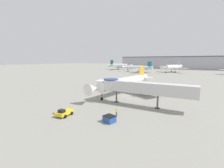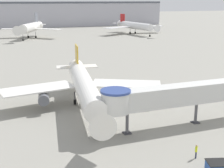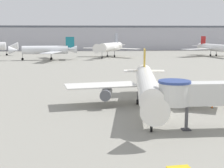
{
  "view_description": "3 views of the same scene",
  "coord_description": "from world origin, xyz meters",
  "px_view_note": "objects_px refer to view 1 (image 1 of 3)",
  "views": [
    {
      "loc": [
        20.65,
        -44.49,
        11.67
      ],
      "look_at": [
        -5.78,
        1.14,
        3.24
      ],
      "focal_mm": 24.0,
      "sensor_mm": 36.0,
      "label": 1
    },
    {
      "loc": [
        -13.92,
        -45.98,
        18.1
      ],
      "look_at": [
        1.22,
        -2.61,
        5.62
      ],
      "focal_mm": 50.0,
      "sensor_mm": 36.0,
      "label": 2
    },
    {
      "loc": [
        -10.91,
        -46.66,
        12.51
      ],
      "look_at": [
        -7.44,
        3.29,
        4.13
      ],
      "focal_mm": 50.0,
      "sensor_mm": 36.0,
      "label": 3
    }
  ],
  "objects_px": {
    "main_airplane": "(125,82)",
    "pushback_tug_yellow": "(64,113)",
    "service_container_blue": "(109,119)",
    "traffic_cone_apron_front": "(54,112)",
    "ground_crew_marshaller": "(116,111)",
    "background_jet_green_tail": "(119,65)",
    "traffic_cone_starboard_wing": "(155,96)",
    "jet_bridge": "(139,87)",
    "background_jet_teal_tail": "(139,67)",
    "background_jet_gray_tail": "(172,67)"
  },
  "relations": [
    {
      "from": "traffic_cone_starboard_wing",
      "to": "jet_bridge",
      "type": "bearing_deg",
      "value": -96.75
    },
    {
      "from": "jet_bridge",
      "to": "pushback_tug_yellow",
      "type": "relative_size",
      "value": 6.09
    },
    {
      "from": "background_jet_green_tail",
      "to": "ground_crew_marshaller",
      "type": "bearing_deg",
      "value": -160.13
    },
    {
      "from": "background_jet_teal_tail",
      "to": "service_container_blue",
      "type": "bearing_deg",
      "value": 12.0
    },
    {
      "from": "service_container_blue",
      "to": "background_jet_green_tail",
      "type": "relative_size",
      "value": 0.08
    },
    {
      "from": "main_airplane",
      "to": "pushback_tug_yellow",
      "type": "relative_size",
      "value": 8.64
    },
    {
      "from": "jet_bridge",
      "to": "background_jet_teal_tail",
      "type": "distance_m",
      "value": 111.02
    },
    {
      "from": "traffic_cone_starboard_wing",
      "to": "main_airplane",
      "type": "bearing_deg",
      "value": 174.98
    },
    {
      "from": "service_container_blue",
      "to": "background_jet_gray_tail",
      "type": "xyz_separation_m",
      "value": [
        -7.98,
        129.83,
        4.51
      ]
    },
    {
      "from": "main_airplane",
      "to": "ground_crew_marshaller",
      "type": "relative_size",
      "value": 19.21
    },
    {
      "from": "pushback_tug_yellow",
      "to": "background_jet_green_tail",
      "type": "relative_size",
      "value": 0.12
    },
    {
      "from": "traffic_cone_starboard_wing",
      "to": "ground_crew_marshaller",
      "type": "relative_size",
      "value": 0.38
    },
    {
      "from": "main_airplane",
      "to": "service_container_blue",
      "type": "bearing_deg",
      "value": -63.94
    },
    {
      "from": "service_container_blue",
      "to": "ground_crew_marshaller",
      "type": "distance_m",
      "value": 3.45
    },
    {
      "from": "background_jet_teal_tail",
      "to": "background_jet_green_tail",
      "type": "height_order",
      "value": "background_jet_green_tail"
    },
    {
      "from": "jet_bridge",
      "to": "background_jet_green_tail",
      "type": "height_order",
      "value": "background_jet_green_tail"
    },
    {
      "from": "main_airplane",
      "to": "traffic_cone_starboard_wing",
      "type": "height_order",
      "value": "main_airplane"
    },
    {
      "from": "pushback_tug_yellow",
      "to": "background_jet_teal_tail",
      "type": "bearing_deg",
      "value": 96.9
    },
    {
      "from": "main_airplane",
      "to": "service_container_blue",
      "type": "relative_size",
      "value": 12.97
    },
    {
      "from": "pushback_tug_yellow",
      "to": "background_jet_gray_tail",
      "type": "height_order",
      "value": "background_jet_gray_tail"
    },
    {
      "from": "traffic_cone_starboard_wing",
      "to": "background_jet_green_tail",
      "type": "distance_m",
      "value": 142.2
    },
    {
      "from": "pushback_tug_yellow",
      "to": "traffic_cone_starboard_wing",
      "type": "relative_size",
      "value": 5.79
    },
    {
      "from": "background_jet_green_tail",
      "to": "traffic_cone_starboard_wing",
      "type": "bearing_deg",
      "value": -155.33
    },
    {
      "from": "traffic_cone_apron_front",
      "to": "background_jet_gray_tail",
      "type": "distance_m",
      "value": 132.38
    },
    {
      "from": "traffic_cone_apron_front",
      "to": "ground_crew_marshaller",
      "type": "distance_m",
      "value": 13.78
    },
    {
      "from": "traffic_cone_starboard_wing",
      "to": "traffic_cone_apron_front",
      "type": "xyz_separation_m",
      "value": [
        -15.38,
        -26.25,
        0.06
      ]
    },
    {
      "from": "traffic_cone_apron_front",
      "to": "service_container_blue",
      "type": "bearing_deg",
      "value": 10.47
    },
    {
      "from": "service_container_blue",
      "to": "traffic_cone_apron_front",
      "type": "height_order",
      "value": "service_container_blue"
    },
    {
      "from": "service_container_blue",
      "to": "traffic_cone_apron_front",
      "type": "relative_size",
      "value": 3.26
    },
    {
      "from": "service_container_blue",
      "to": "background_jet_green_tail",
      "type": "height_order",
      "value": "background_jet_green_tail"
    },
    {
      "from": "traffic_cone_apron_front",
      "to": "background_jet_green_tail",
      "type": "relative_size",
      "value": 0.02
    },
    {
      "from": "ground_crew_marshaller",
      "to": "background_jet_green_tail",
      "type": "height_order",
      "value": "background_jet_green_tail"
    },
    {
      "from": "main_airplane",
      "to": "background_jet_green_tail",
      "type": "distance_m",
      "value": 135.86
    },
    {
      "from": "jet_bridge",
      "to": "service_container_blue",
      "type": "bearing_deg",
      "value": -96.54
    },
    {
      "from": "jet_bridge",
      "to": "traffic_cone_apron_front",
      "type": "relative_size",
      "value": 29.81
    },
    {
      "from": "background_jet_gray_tail",
      "to": "ground_crew_marshaller",
      "type": "bearing_deg",
      "value": -62.1
    },
    {
      "from": "pushback_tug_yellow",
      "to": "background_jet_gray_tail",
      "type": "relative_size",
      "value": 0.14
    },
    {
      "from": "traffic_cone_apron_front",
      "to": "background_jet_green_tail",
      "type": "xyz_separation_m",
      "value": [
        -59.74,
        146.9,
        4.7
      ]
    },
    {
      "from": "pushback_tug_yellow",
      "to": "service_container_blue",
      "type": "height_order",
      "value": "pushback_tug_yellow"
    },
    {
      "from": "traffic_cone_starboard_wing",
      "to": "traffic_cone_apron_front",
      "type": "distance_m",
      "value": 30.43
    },
    {
      "from": "background_jet_gray_tail",
      "to": "background_jet_teal_tail",
      "type": "xyz_separation_m",
      "value": [
        -29.17,
        -12.85,
        -0.59
      ]
    },
    {
      "from": "ground_crew_marshaller",
      "to": "background_jet_gray_tail",
      "type": "bearing_deg",
      "value": 54.05
    },
    {
      "from": "traffic_cone_starboard_wing",
      "to": "background_jet_gray_tail",
      "type": "xyz_separation_m",
      "value": [
        -10.53,
        105.95,
        4.81
      ]
    },
    {
      "from": "main_airplane",
      "to": "traffic_cone_apron_front",
      "type": "height_order",
      "value": "main_airplane"
    },
    {
      "from": "service_container_blue",
      "to": "background_jet_gray_tail",
      "type": "bearing_deg",
      "value": 93.52
    },
    {
      "from": "main_airplane",
      "to": "pushback_tug_yellow",
      "type": "height_order",
      "value": "main_airplane"
    },
    {
      "from": "service_container_blue",
      "to": "background_jet_teal_tail",
      "type": "relative_size",
      "value": 0.08
    },
    {
      "from": "main_airplane",
      "to": "background_jet_teal_tail",
      "type": "distance_m",
      "value": 96.56
    },
    {
      "from": "pushback_tug_yellow",
      "to": "ground_crew_marshaller",
      "type": "relative_size",
      "value": 2.22
    },
    {
      "from": "pushback_tug_yellow",
      "to": "background_jet_green_tail",
      "type": "height_order",
      "value": "background_jet_green_tail"
    }
  ]
}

